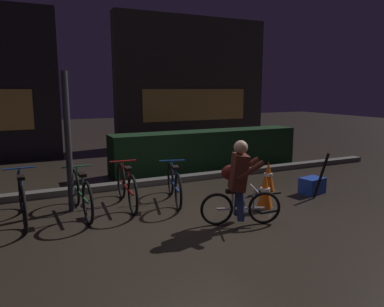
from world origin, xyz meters
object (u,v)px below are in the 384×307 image
at_px(parked_bike_left_mid, 22,199).
at_px(traffic_cone_near, 265,193).
at_px(traffic_cone_far, 268,177).
at_px(parked_bike_center_left, 81,194).
at_px(parked_bike_right_mid, 174,184).
at_px(parked_bike_center_right, 127,187).
at_px(cyclist, 239,182).
at_px(street_post, 68,143).
at_px(closed_umbrella, 321,176).
at_px(blue_crate, 312,185).

bearing_deg(parked_bike_left_mid, traffic_cone_near, -109.02).
bearing_deg(traffic_cone_far, parked_bike_center_left, 176.27).
relative_size(parked_bike_left_mid, parked_bike_center_left, 1.05).
relative_size(parked_bike_right_mid, traffic_cone_near, 2.52).
relative_size(parked_bike_center_left, parked_bike_right_mid, 1.08).
height_order(parked_bike_right_mid, traffic_cone_near, parked_bike_right_mid).
xyz_separation_m(parked_bike_center_right, parked_bike_right_mid, (0.81, -0.13, -0.02)).
height_order(traffic_cone_near, cyclist, cyclist).
distance_m(street_post, parked_bike_right_mid, 1.89).
xyz_separation_m(street_post, cyclist, (2.13, -1.67, -0.49)).
bearing_deg(traffic_cone_far, street_post, 172.19).
bearing_deg(parked_bike_right_mid, street_post, 94.73).
relative_size(street_post, parked_bike_right_mid, 1.50).
xyz_separation_m(parked_bike_right_mid, closed_umbrella, (2.54, -0.87, 0.08)).
bearing_deg(parked_bike_right_mid, cyclist, -148.29).
relative_size(traffic_cone_near, blue_crate, 1.35).
relative_size(parked_bike_center_left, traffic_cone_far, 2.63).
relative_size(street_post, cyclist, 1.79).
relative_size(parked_bike_left_mid, traffic_cone_far, 2.75).
bearing_deg(parked_bike_right_mid, traffic_cone_far, -82.10).
xyz_separation_m(traffic_cone_far, cyclist, (-1.42, -1.19, 0.33)).
height_order(street_post, cyclist, street_post).
distance_m(parked_bike_right_mid, blue_crate, 2.66).
distance_m(street_post, cyclist, 2.75).
height_order(parked_bike_center_right, parked_bike_right_mid, parked_bike_center_right).
height_order(parked_bike_center_left, traffic_cone_far, parked_bike_center_left).
bearing_deg(closed_umbrella, street_post, 158.61).
bearing_deg(traffic_cone_far, parked_bike_right_mid, 173.71).
bearing_deg(parked_bike_center_right, cyclist, -136.44).
bearing_deg(parked_bike_center_left, parked_bike_right_mid, -93.27).
relative_size(cyclist, closed_umbrella, 1.47).
height_order(street_post, parked_bike_right_mid, street_post).
bearing_deg(parked_bike_center_right, closed_umbrella, -102.50).
height_order(parked_bike_left_mid, parked_bike_center_right, parked_bike_left_mid).
bearing_deg(closed_umbrella, cyclist, -172.26).
relative_size(parked_bike_center_left, blue_crate, 3.65).
xyz_separation_m(parked_bike_center_right, cyclist, (1.25, -1.52, 0.29)).
xyz_separation_m(parked_bike_left_mid, cyclist, (2.85, -1.47, 0.28)).
bearing_deg(blue_crate, parked_bike_center_left, 171.29).
distance_m(cyclist, closed_umbrella, 2.18).
relative_size(parked_bike_right_mid, cyclist, 1.20).
relative_size(street_post, traffic_cone_near, 3.77).
distance_m(parked_bike_center_left, traffic_cone_far, 3.44).
relative_size(parked_bike_left_mid, blue_crate, 3.81).
bearing_deg(traffic_cone_near, cyclist, -153.53).
relative_size(parked_bike_center_right, cyclist, 1.29).
bearing_deg(cyclist, blue_crate, 40.34).
bearing_deg(parked_bike_center_left, parked_bike_left_mid, 83.26).
height_order(blue_crate, cyclist, cyclist).
height_order(parked_bike_center_right, cyclist, cyclist).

